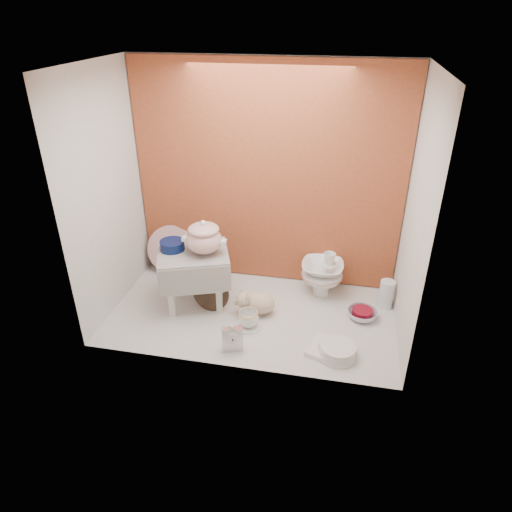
{
  "coord_description": "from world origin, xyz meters",
  "views": [
    {
      "loc": [
        0.51,
        -2.38,
        1.76
      ],
      "look_at": [
        0.02,
        0.02,
        0.42
      ],
      "focal_mm": 32.4,
      "sensor_mm": 36.0,
      "label": 1
    }
  ],
  "objects": [
    {
      "name": "ground",
      "position": [
        0.0,
        0.0,
        0.0
      ],
      "size": [
        1.8,
        1.8,
        0.0
      ],
      "primitive_type": "plane",
      "color": "silver",
      "rests_on": "ground"
    },
    {
      "name": "niche_shell",
      "position": [
        0.0,
        0.18,
        0.93
      ],
      "size": [
        1.86,
        1.03,
        1.53
      ],
      "color": "#B6452D",
      "rests_on": "ground"
    },
    {
      "name": "step_stool",
      "position": [
        -0.4,
        0.06,
        0.19
      ],
      "size": [
        0.54,
        0.51,
        0.38
      ],
      "primitive_type": null,
      "rotation": [
        0.0,
        0.0,
        0.35
      ],
      "color": "silver",
      "rests_on": "ground"
    },
    {
      "name": "soup_tureen",
      "position": [
        -0.32,
        0.06,
        0.5
      ],
      "size": [
        0.32,
        0.32,
        0.23
      ],
      "primitive_type": null,
      "rotation": [
        0.0,
        0.0,
        0.21
      ],
      "color": "white",
      "rests_on": "step_stool"
    },
    {
      "name": "cobalt_bowl",
      "position": [
        -0.53,
        0.07,
        0.41
      ],
      "size": [
        0.21,
        0.21,
        0.06
      ],
      "primitive_type": "cylinder",
      "rotation": [
        0.0,
        0.0,
        0.38
      ],
      "color": "#091645",
      "rests_on": "step_stool"
    },
    {
      "name": "floral_platter",
      "position": [
        -0.69,
        0.43,
        0.18
      ],
      "size": [
        0.38,
        0.17,
        0.35
      ],
      "primitive_type": null,
      "rotation": [
        0.0,
        0.0,
        0.13
      ],
      "color": "white",
      "rests_on": "ground"
    },
    {
      "name": "blue_white_vase",
      "position": [
        -0.42,
        0.32,
        0.11
      ],
      "size": [
        0.24,
        0.24,
        0.22
      ],
      "primitive_type": "imported",
      "rotation": [
        0.0,
        0.0,
        -0.14
      ],
      "color": "white",
      "rests_on": "ground"
    },
    {
      "name": "lacquer_tray",
      "position": [
        -0.27,
        0.01,
        0.12
      ],
      "size": [
        0.25,
        0.08,
        0.25
      ],
      "primitive_type": null,
      "rotation": [
        0.0,
        0.0,
        -0.08
      ],
      "color": "black",
      "rests_on": "ground"
    },
    {
      "name": "mantel_clock",
      "position": [
        -0.04,
        -0.36,
        0.09
      ],
      "size": [
        0.13,
        0.08,
        0.17
      ],
      "primitive_type": "cube",
      "rotation": [
        0.0,
        0.0,
        0.31
      ],
      "color": "silver",
      "rests_on": "ground"
    },
    {
      "name": "plush_pig",
      "position": [
        0.04,
        0.02,
        0.08
      ],
      "size": [
        0.27,
        0.19,
        0.16
      ],
      "primitive_type": "ellipsoid",
      "rotation": [
        0.0,
        0.0,
        -0.03
      ],
      "color": "#C8AA8D",
      "rests_on": "ground"
    },
    {
      "name": "teacup_saucer",
      "position": [
        0.0,
        -0.13,
        0.01
      ],
      "size": [
        0.18,
        0.18,
        0.01
      ],
      "primitive_type": "cylinder",
      "rotation": [
        0.0,
        0.0,
        0.09
      ],
      "color": "white",
      "rests_on": "ground"
    },
    {
      "name": "gold_rim_teacup",
      "position": [
        0.0,
        -0.13,
        0.06
      ],
      "size": [
        0.16,
        0.16,
        0.1
      ],
      "primitive_type": "imported",
      "rotation": [
        0.0,
        0.0,
        0.27
      ],
      "color": "white",
      "rests_on": "teacup_saucer"
    },
    {
      "name": "lattice_dish",
      "position": [
        0.5,
        -0.27,
        0.01
      ],
      "size": [
        0.26,
        0.26,
        0.03
      ],
      "primitive_type": "cube",
      "rotation": [
        0.0,
        0.0,
        -0.32
      ],
      "color": "white",
      "rests_on": "ground"
    },
    {
      "name": "dinner_plate_stack",
      "position": [
        0.56,
        -0.3,
        0.04
      ],
      "size": [
        0.28,
        0.28,
        0.07
      ],
      "primitive_type": "cylinder",
      "rotation": [
        0.0,
        0.0,
        -0.34
      ],
      "color": "white",
      "rests_on": "ground"
    },
    {
      "name": "crystal_bowl",
      "position": [
        0.69,
        0.1,
        0.03
      ],
      "size": [
        0.23,
        0.23,
        0.06
      ],
      "primitive_type": "imported",
      "rotation": [
        0.0,
        0.0,
        -0.31
      ],
      "color": "silver",
      "rests_on": "ground"
    },
    {
      "name": "clear_glass_vase",
      "position": [
        0.84,
        0.26,
        0.1
      ],
      "size": [
        0.1,
        0.1,
        0.19
      ],
      "primitive_type": "cylinder",
      "rotation": [
        0.0,
        0.0,
        0.11
      ],
      "color": "silver",
      "rests_on": "ground"
    },
    {
      "name": "porcelain_tower",
      "position": [
        0.41,
        0.34,
        0.16
      ],
      "size": [
        0.34,
        0.34,
        0.32
      ],
      "primitive_type": null,
      "rotation": [
        0.0,
        0.0,
        -0.25
      ],
      "color": "white",
      "rests_on": "ground"
    }
  ]
}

